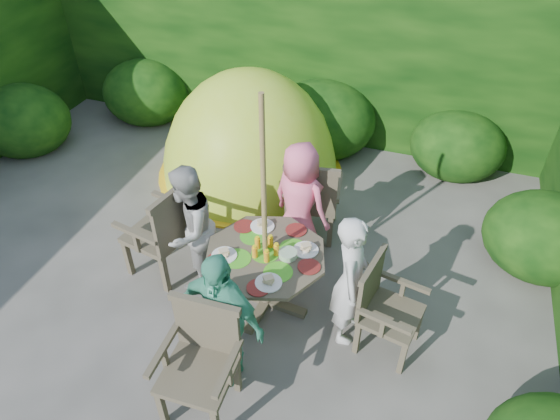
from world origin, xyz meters
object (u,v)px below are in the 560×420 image
(garden_chair_left, at_px, (164,230))
(garden_chair_back, at_px, (312,198))
(child_front, at_px, (221,318))
(garden_chair_front, at_px, (201,359))
(parasol_pole, at_px, (264,215))
(patio_table, at_px, (266,262))
(dome_tent, at_px, (250,172))
(child_left, at_px, (189,229))
(garden_chair_right, at_px, (384,306))
(child_back, at_px, (300,203))
(child_right, at_px, (351,281))

(garden_chair_left, height_order, garden_chair_back, garden_chair_left)
(child_front, bearing_deg, garden_chair_front, -86.42)
(parasol_pole, height_order, garden_chair_left, parasol_pole)
(patio_table, distance_m, dome_tent, 2.34)
(child_left, height_order, child_front, child_left)
(garden_chair_left, xyz_separation_m, child_front, (1.01, -0.89, 0.11))
(garden_chair_right, bearing_deg, garden_chair_back, 50.80)
(garden_chair_right, distance_m, garden_chair_front, 1.57)
(garden_chair_back, bearing_deg, patio_table, 75.01)
(child_back, xyz_separation_m, dome_tent, (-1.06, 1.24, -0.66))
(garden_chair_back, relative_size, child_left, 0.74)
(parasol_pole, xyz_separation_m, child_right, (0.80, -0.07, -0.44))
(garden_chair_right, relative_size, garden_chair_back, 0.90)
(child_right, relative_size, child_back, 0.99)
(patio_table, bearing_deg, garden_chair_right, -4.85)
(dome_tent, bearing_deg, patio_table, -45.86)
(child_front, bearing_deg, child_left, 140.60)
(garden_chair_right, bearing_deg, garden_chair_front, 140.76)
(garden_chair_left, bearing_deg, child_right, 95.89)
(parasol_pole, distance_m, child_left, 0.91)
(garden_chair_left, bearing_deg, garden_chair_right, 96.07)
(dome_tent, bearing_deg, child_right, -31.64)
(garden_chair_back, distance_m, child_right, 1.35)
(patio_table, distance_m, child_right, 0.80)
(patio_table, height_order, garden_chair_back, garden_chair_back)
(garden_chair_back, distance_m, child_left, 1.38)
(child_right, distance_m, child_front, 1.13)
(child_right, distance_m, child_back, 1.13)
(patio_table, xyz_separation_m, garden_chair_left, (-1.09, 0.09, -0.00))
(parasol_pole, xyz_separation_m, garden_chair_left, (-1.09, 0.09, -0.55))
(patio_table, bearing_deg, parasol_pole, -172.42)
(garden_chair_right, height_order, dome_tent, dome_tent)
(garden_chair_back, xyz_separation_m, child_back, (-0.05, -0.29, 0.14))
(child_back, distance_m, dome_tent, 1.77)
(garden_chair_right, height_order, child_back, child_back)
(garden_chair_right, xyz_separation_m, child_back, (-1.03, 0.89, 0.20))
(garden_chair_front, xyz_separation_m, dome_tent, (-0.88, 3.13, -0.51))
(garden_chair_back, height_order, child_back, child_back)
(garden_chair_front, bearing_deg, child_front, 80.86)
(garden_chair_right, xyz_separation_m, child_left, (-1.90, 0.17, 0.19))
(garden_chair_front, relative_size, child_back, 0.71)
(garden_chair_left, bearing_deg, child_back, 132.23)
(garden_chair_left, relative_size, garden_chair_back, 1.06)
(garden_chair_left, relative_size, child_back, 0.78)
(patio_table, height_order, child_right, child_right)
(garden_chair_left, xyz_separation_m, child_left, (0.29, -0.02, 0.11))
(dome_tent, bearing_deg, garden_chair_left, -74.61)
(child_left, bearing_deg, garden_chair_left, -95.46)
(parasol_pole, relative_size, garden_chair_left, 2.13)
(garden_chair_right, relative_size, child_front, 0.67)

